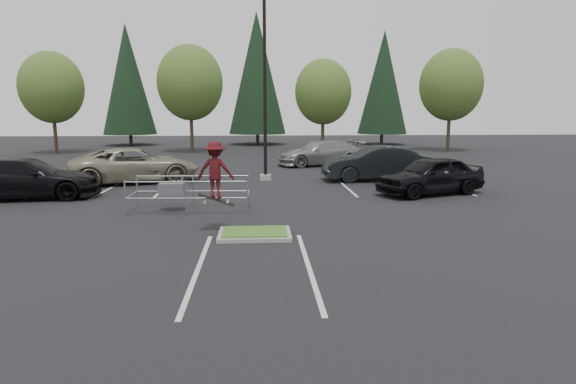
{
  "coord_description": "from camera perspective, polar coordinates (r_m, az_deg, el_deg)",
  "views": [
    {
      "loc": [
        0.16,
        -14.32,
        3.8
      ],
      "look_at": [
        1.11,
        1.5,
        1.1
      ],
      "focal_mm": 30.0,
      "sensor_mm": 36.0,
      "label": 1
    }
  ],
  "objects": [
    {
      "name": "decid_a",
      "position": [
        47.96,
        -26.2,
        10.82
      ],
      "size": [
        5.44,
        5.44,
        8.91
      ],
      "color": "#38281C",
      "rests_on": "ground"
    },
    {
      "name": "grass_median",
      "position": [
        14.79,
        -3.97,
        -4.93
      ],
      "size": [
        2.2,
        1.6,
        0.16
      ],
      "color": "gray",
      "rests_on": "ground"
    },
    {
      "name": "car_r_charc",
      "position": [
        26.74,
        10.31,
        3.37
      ],
      "size": [
        5.81,
        2.28,
        1.88
      ],
      "primitive_type": "imported",
      "rotation": [
        0.0,
        0.0,
        4.76
      ],
      "color": "black",
      "rests_on": "ground"
    },
    {
      "name": "car_r_black",
      "position": [
        22.9,
        16.62,
        1.92
      ],
      "size": [
        5.52,
        3.76,
        1.75
      ],
      "primitive_type": "imported",
      "rotation": [
        0.0,
        0.0,
        5.08
      ],
      "color": "black",
      "rests_on": "ground"
    },
    {
      "name": "decid_d",
      "position": [
        48.12,
        18.71,
        11.67
      ],
      "size": [
        5.76,
        5.76,
        9.43
      ],
      "color": "#38281C",
      "rests_on": "ground"
    },
    {
      "name": "car_far_silver",
      "position": [
        33.71,
        4.02,
        4.66
      ],
      "size": [
        6.5,
        4.13,
        1.75
      ],
      "primitive_type": "imported",
      "rotation": [
        0.0,
        0.0,
        5.01
      ],
      "color": "gray",
      "rests_on": "ground"
    },
    {
      "name": "ground",
      "position": [
        14.81,
        -3.97,
        -5.22
      ],
      "size": [
        120.0,
        120.0,
        0.0
      ],
      "primitive_type": "plane",
      "color": "black",
      "rests_on": "ground"
    },
    {
      "name": "cart_corral",
      "position": [
        18.84,
        -13.09,
        0.26
      ],
      "size": [
        4.56,
        1.75,
        1.28
      ],
      "rotation": [
        0.0,
        0.0,
        -0.03
      ],
      "color": "gray",
      "rests_on": "ground"
    },
    {
      "name": "light_pole",
      "position": [
        26.33,
        -2.75,
        11.3
      ],
      "size": [
        0.7,
        0.6,
        10.12
      ],
      "color": "gray",
      "rests_on": "ground"
    },
    {
      "name": "stall_lines",
      "position": [
        20.75,
        -7.57,
        -0.97
      ],
      "size": [
        22.62,
        17.6,
        0.01
      ],
      "color": "silver",
      "rests_on": "ground"
    },
    {
      "name": "car_l_black",
      "position": [
        23.79,
        -28.7,
        1.42
      ],
      "size": [
        6.33,
        3.2,
        1.76
      ],
      "primitive_type": "imported",
      "rotation": [
        0.0,
        0.0,
        1.7
      ],
      "color": "black",
      "rests_on": "ground"
    },
    {
      "name": "conif_c",
      "position": [
        55.65,
        11.24,
        12.62
      ],
      "size": [
        5.5,
        5.5,
        12.5
      ],
      "color": "#38281C",
      "rests_on": "ground"
    },
    {
      "name": "car_l_tan",
      "position": [
        26.82,
        -17.83,
        3.03
      ],
      "size": [
        7.25,
        5.07,
        1.84
      ],
      "primitive_type": "imported",
      "rotation": [
        0.0,
        0.0,
        1.91
      ],
      "color": "gray",
      "rests_on": "ground"
    },
    {
      "name": "decid_b",
      "position": [
        45.33,
        -11.53,
        12.3
      ],
      "size": [
        5.89,
        5.89,
        9.64
      ],
      "color": "#38281C",
      "rests_on": "ground"
    },
    {
      "name": "skateboarder",
      "position": [
        15.15,
        -8.58,
        2.56
      ],
      "size": [
        1.24,
        0.83,
        2.05
      ],
      "rotation": [
        0.0,
        0.0,
        2.99
      ],
      "color": "black",
      "rests_on": "ground"
    },
    {
      "name": "conif_b",
      "position": [
        54.97,
        -3.71,
        13.86
      ],
      "size": [
        6.38,
        6.38,
        14.5
      ],
      "color": "#38281C",
      "rests_on": "ground"
    },
    {
      "name": "decid_c",
      "position": [
        44.56,
        4.16,
        11.5
      ],
      "size": [
        5.12,
        5.12,
        8.38
      ],
      "color": "#38281C",
      "rests_on": "ground"
    },
    {
      "name": "conif_a",
      "position": [
        56.23,
        -18.48,
        12.54
      ],
      "size": [
        5.72,
        5.72,
        13.0
      ],
      "color": "#38281C",
      "rests_on": "ground"
    }
  ]
}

